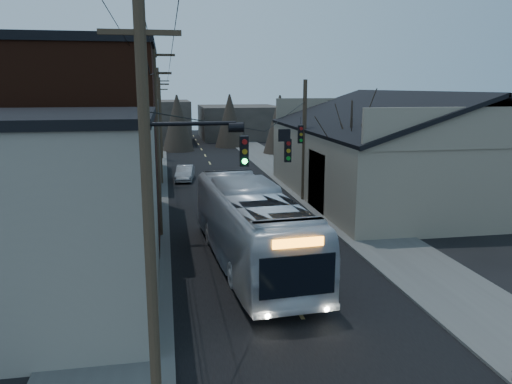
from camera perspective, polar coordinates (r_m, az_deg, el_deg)
road_surface at (r=39.73m, az=-3.52°, el=0.31°), size 9.00×110.00×0.02m
sidewalk_left at (r=39.51m, az=-12.93°, el=0.04°), size 4.00×110.00×0.12m
sidewalk_right at (r=40.98m, az=5.54°, el=0.71°), size 4.00×110.00×0.12m
building_clapboard at (r=18.76m, az=-23.75°, el=-3.06°), size 8.00×8.00×7.00m
building_brick at (r=29.32m, az=-21.07°, el=5.24°), size 10.00×12.00×10.00m
building_left_far at (r=45.15m, az=-16.64°, el=5.73°), size 9.00×14.00×7.00m
warehouse at (r=38.32m, az=17.09°, el=3.45°), size 16.16×20.60×7.73m
building_far_left at (r=73.84m, az=-11.51°, el=7.85°), size 10.00×12.00×6.00m
building_far_right at (r=79.68m, az=-1.96°, el=8.01°), size 12.00×14.00×5.00m
bare_tree at (r=31.02m, az=10.68°, el=3.56°), size 0.40×0.40×7.20m
utility_lines at (r=32.97m, az=-7.83°, el=6.51°), size 11.24×45.28×10.50m
bus at (r=22.71m, az=-0.57°, el=-3.91°), size 3.99×13.27×3.64m
parked_car at (r=43.70m, az=-8.14°, el=2.14°), size 1.88×4.10×1.30m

